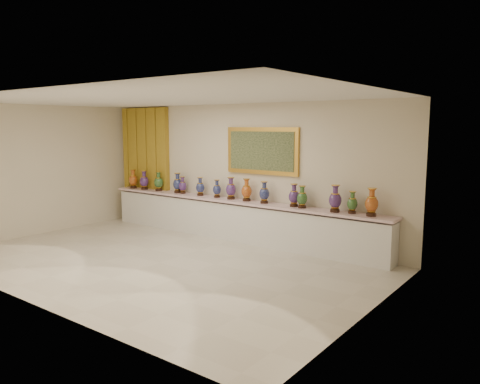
% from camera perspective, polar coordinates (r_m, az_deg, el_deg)
% --- Properties ---
extents(ground, '(8.00, 8.00, 0.00)m').
position_cam_1_polar(ground, '(8.89, -9.79, -8.50)').
color(ground, beige).
rests_on(ground, ground).
extents(room, '(8.00, 8.00, 8.00)m').
position_cam_1_polar(room, '(12.02, -9.53, 3.47)').
color(room, beige).
rests_on(room, ground).
extents(counter, '(7.28, 0.48, 0.90)m').
position_cam_1_polar(counter, '(10.42, -0.74, -3.45)').
color(counter, white).
rests_on(counter, ground).
extents(vase_0, '(0.28, 0.28, 0.49)m').
position_cam_1_polar(vase_0, '(12.53, -12.89, 1.46)').
color(vase_0, '#32190D').
rests_on(vase_0, counter).
extents(vase_1, '(0.28, 0.28, 0.48)m').
position_cam_1_polar(vase_1, '(12.21, -11.60, 1.32)').
color(vase_1, '#32190D').
rests_on(vase_1, counter).
extents(vase_2, '(0.25, 0.25, 0.49)m').
position_cam_1_polar(vase_2, '(11.88, -9.89, 1.18)').
color(vase_2, '#32190D').
rests_on(vase_2, counter).
extents(vase_3, '(0.25, 0.25, 0.49)m').
position_cam_1_polar(vase_3, '(11.45, -7.61, 0.98)').
color(vase_3, '#32190D').
rests_on(vase_3, counter).
extents(vase_4, '(0.25, 0.25, 0.41)m').
position_cam_1_polar(vase_4, '(11.35, -7.01, 0.75)').
color(vase_4, '#32190D').
rests_on(vase_4, counter).
extents(vase_5, '(0.23, 0.23, 0.43)m').
position_cam_1_polar(vase_5, '(10.96, -4.87, 0.57)').
color(vase_5, '#32190D').
rests_on(vase_5, counter).
extents(vase_6, '(0.24, 0.24, 0.41)m').
position_cam_1_polar(vase_6, '(10.64, -2.83, 0.30)').
color(vase_6, '#32190D').
rests_on(vase_6, counter).
extents(vase_7, '(0.27, 0.27, 0.49)m').
position_cam_1_polar(vase_7, '(10.38, -1.11, 0.33)').
color(vase_7, '#32190D').
rests_on(vase_7, counter).
extents(vase_8, '(0.24, 0.24, 0.49)m').
position_cam_1_polar(vase_8, '(10.11, 0.81, 0.12)').
color(vase_8, '#32190D').
rests_on(vase_8, counter).
extents(vase_9, '(0.23, 0.23, 0.46)m').
position_cam_1_polar(vase_9, '(9.84, 2.98, -0.18)').
color(vase_9, '#32190D').
rests_on(vase_9, counter).
extents(vase_10, '(0.28, 0.28, 0.47)m').
position_cam_1_polar(vase_10, '(9.48, 6.60, -0.53)').
color(vase_10, '#32190D').
rests_on(vase_10, counter).
extents(vase_11, '(0.27, 0.27, 0.45)m').
position_cam_1_polar(vase_11, '(9.33, 7.59, -0.73)').
color(vase_11, '#32190D').
rests_on(vase_11, counter).
extents(vase_12, '(0.26, 0.26, 0.52)m').
position_cam_1_polar(vase_12, '(8.99, 11.53, -0.95)').
color(vase_12, '#32190D').
rests_on(vase_12, counter).
extents(vase_13, '(0.24, 0.24, 0.42)m').
position_cam_1_polar(vase_13, '(8.93, 13.53, -1.37)').
color(vase_13, '#32190D').
rests_on(vase_13, counter).
extents(vase_14, '(0.31, 0.31, 0.51)m').
position_cam_1_polar(vase_14, '(8.74, 15.75, -1.37)').
color(vase_14, '#32190D').
rests_on(vase_14, counter).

